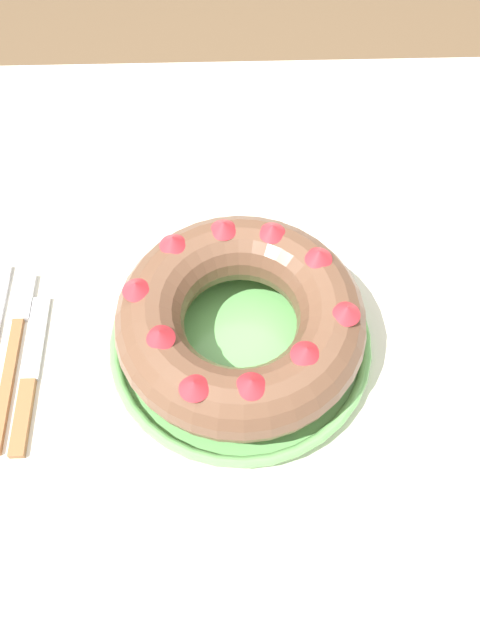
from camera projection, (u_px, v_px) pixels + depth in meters
name	position (u px, v px, depth m)	size (l,w,h in m)	color
ground_plane	(235.00, 512.00, 1.31)	(8.00, 8.00, 0.00)	brown
dining_table	(232.00, 384.00, 0.77)	(1.28, 0.99, 0.72)	silver
serving_dish	(240.00, 342.00, 0.68)	(0.28, 0.28, 0.02)	#6BB760
bundt_cake	(240.00, 319.00, 0.64)	(0.26, 0.26, 0.08)	brown
fork	(14.00, 344.00, 0.69)	(0.02, 0.22, 0.01)	#936038
cake_knife	(28.00, 383.00, 0.66)	(0.02, 0.19, 0.01)	#936038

